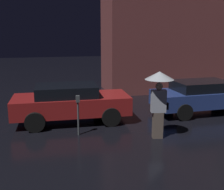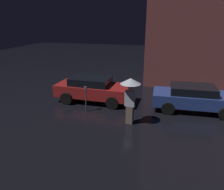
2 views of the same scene
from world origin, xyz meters
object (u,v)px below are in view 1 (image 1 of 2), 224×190
(parked_car_blue, at_px, (203,95))
(pedestrian_with_umbrella, at_px, (159,90))
(parked_car_red, at_px, (70,102))
(parking_meter, at_px, (78,111))

(parked_car_blue, height_order, pedestrian_with_umbrella, pedestrian_with_umbrella)
(parked_car_red, distance_m, pedestrian_with_umbrella, 3.57)
(parked_car_blue, distance_m, pedestrian_with_umbrella, 3.90)
(parked_car_red, bearing_deg, parking_meter, -83.82)
(pedestrian_with_umbrella, bearing_deg, parked_car_red, 147.62)
(parked_car_red, distance_m, parking_meter, 1.49)
(parked_car_red, distance_m, parked_car_blue, 5.60)
(parking_meter, bearing_deg, pedestrian_with_umbrella, -18.83)
(parked_car_blue, relative_size, parking_meter, 3.25)
(pedestrian_with_umbrella, bearing_deg, parked_car_blue, 47.38)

